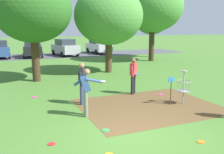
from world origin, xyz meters
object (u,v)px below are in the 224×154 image
(tree_near_right, at_px, (33,10))
(tree_mid_right, at_px, (153,6))
(frisbee_scattered_a, at_px, (161,94))
(tree_mid_center, at_px, (152,21))
(player_throwing, at_px, (86,89))
(frisbee_far_right, at_px, (34,97))
(frisbee_by_tee, at_px, (52,144))
(parked_car_center_right, at_px, (65,47))
(parked_car_rightmost, at_px, (99,46))
(frisbee_mid_grass, at_px, (106,130))
(tree_far_left, at_px, (109,16))
(parked_car_center_left, at_px, (33,48))
(disc_golf_basket, at_px, (182,86))
(player_waiting_right, at_px, (133,74))
(player_foreground_watching, at_px, (82,81))
(frisbee_near_basket, at_px, (201,142))

(tree_near_right, xyz_separation_m, tree_mid_right, (11.14, 5.32, 0.90))
(frisbee_scattered_a, xyz_separation_m, tree_mid_center, (7.90, 13.74, 3.77))
(player_throwing, relative_size, tree_mid_right, 0.23)
(tree_near_right, distance_m, tree_mid_right, 12.38)
(player_throwing, height_order, frisbee_far_right, player_throwing)
(frisbee_by_tee, distance_m, parked_car_center_right, 22.47)
(parked_car_rightmost, bearing_deg, tree_near_right, -122.89)
(frisbee_scattered_a, height_order, parked_car_center_right, parked_car_center_right)
(frisbee_mid_grass, height_order, tree_mid_right, tree_mid_right)
(tree_mid_center, distance_m, tree_far_left, 10.52)
(tree_mid_right, height_order, parked_car_center_left, tree_mid_right)
(frisbee_by_tee, bearing_deg, parked_car_center_left, 84.77)
(frisbee_scattered_a, bearing_deg, parked_car_center_right, 90.70)
(disc_golf_basket, xyz_separation_m, tree_far_left, (0.13, 8.24, 3.13))
(parked_car_center_left, xyz_separation_m, parked_car_center_right, (3.44, -0.10, 0.00))
(player_waiting_right, distance_m, tree_near_right, 6.94)
(player_waiting_right, height_order, parked_car_center_right, parked_car_center_right)
(frisbee_mid_grass, height_order, parked_car_center_left, parked_car_center_left)
(player_waiting_right, distance_m, parked_car_rightmost, 19.61)
(player_foreground_watching, bearing_deg, tree_near_right, 101.75)
(disc_golf_basket, height_order, player_throwing, player_throwing)
(disc_golf_basket, height_order, parked_car_center_right, parked_car_center_right)
(tree_mid_center, relative_size, parked_car_center_right, 1.19)
(frisbee_far_right, bearing_deg, disc_golf_basket, -32.03)
(player_waiting_right, relative_size, parked_car_rightmost, 0.40)
(frisbee_far_right, bearing_deg, parked_car_center_right, 72.37)
(frisbee_by_tee, relative_size, parked_car_center_right, 0.05)
(frisbee_near_basket, height_order, frisbee_far_right, same)
(disc_golf_basket, relative_size, frisbee_scattered_a, 5.92)
(frisbee_scattered_a, bearing_deg, tree_mid_center, 60.09)
(tree_mid_center, xyz_separation_m, tree_far_left, (-7.79, -7.06, 0.10))
(tree_mid_right, bearing_deg, tree_mid_center, 59.09)
(tree_near_right, bearing_deg, frisbee_near_basket, -73.15)
(frisbee_near_basket, bearing_deg, player_throwing, 124.19)
(disc_golf_basket, distance_m, frisbee_scattered_a, 1.73)
(frisbee_far_right, height_order, tree_far_left, tree_far_left)
(parked_car_center_left, bearing_deg, parked_car_rightmost, 6.65)
(frisbee_by_tee, distance_m, parked_car_rightmost, 24.82)
(disc_golf_basket, relative_size, tree_far_left, 0.24)
(player_throwing, height_order, frisbee_near_basket, player_throwing)
(frisbee_mid_grass, relative_size, parked_car_rightmost, 0.05)
(frisbee_near_basket, bearing_deg, parked_car_rightmost, 76.22)
(player_foreground_watching, xyz_separation_m, frisbee_far_right, (-1.71, 1.86, -0.96))
(frisbee_near_basket, distance_m, parked_car_center_left, 23.48)
(tree_mid_right, bearing_deg, frisbee_near_basket, -117.22)
(player_foreground_watching, height_order, frisbee_by_tee, player_foreground_watching)
(frisbee_near_basket, xyz_separation_m, parked_car_center_right, (1.62, 23.28, 0.91))
(tree_far_left, bearing_deg, tree_mid_right, 34.55)
(frisbee_by_tee, relative_size, frisbee_far_right, 0.80)
(tree_mid_center, bearing_deg, tree_far_left, -137.82)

